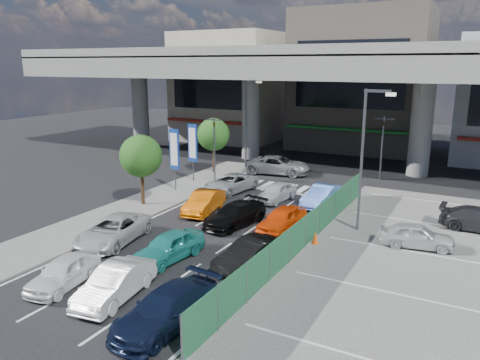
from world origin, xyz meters
The scene contains 30 objects.
ground centered at (0.00, 0.00, 0.00)m, with size 120.00×120.00×0.00m, color black.
parking_lot centered at (11.00, 2.00, 0.03)m, with size 12.00×28.00×0.06m, color #575755.
sidewalk_left centered at (-7.00, 4.00, 0.06)m, with size 4.00×30.00×0.12m, color #575755.
fence_run centered at (5.30, 1.00, 0.90)m, with size 0.16×22.00×1.80m, color #205E37, non-canonical shape.
expressway centered at (0.00, 22.00, 8.76)m, with size 64.00×14.00×10.75m.
building_west centered at (-16.00, 31.97, 6.49)m, with size 12.00×10.90×13.00m.
building_center centered at (0.00, 32.97, 7.49)m, with size 14.00×10.90×15.00m.
traffic_light_left centered at (-6.20, 12.00, 3.94)m, with size 1.60×1.24×5.20m.
traffic_light_right centered at (5.50, 19.00, 3.94)m, with size 1.60×1.24×5.20m.
street_lamp_right centered at (7.17, 6.00, 4.77)m, with size 1.65×0.22×8.00m.
street_lamp_left centered at (-6.33, 18.00, 4.77)m, with size 1.65×0.22×8.00m.
signboard_near centered at (-7.20, 7.99, 3.06)m, with size 0.80×0.14×4.70m.
signboard_far centered at (-7.60, 10.99, 3.06)m, with size 0.80×0.14×4.70m.
tree_near centered at (-7.00, 4.00, 3.39)m, with size 2.80×2.80×4.80m.
tree_far centered at (-7.80, 14.50, 3.39)m, with size 2.80×2.80×4.80m.
van_white_back_left centered at (-2.35, -6.86, 0.64)m, with size 1.52×3.78×1.29m, color white.
hatch_white_back_mid centered at (0.41, -6.67, 0.69)m, with size 1.46×4.19×1.38m, color white.
minivan_navy_back centered at (3.49, -7.37, 0.69)m, with size 1.93×4.76×1.38m, color black.
sedan_white_mid_left centered at (-4.01, -2.07, 0.69)m, with size 2.29×4.97×1.38m, color silver.
taxi_teal_mid centered at (-0.03, -2.48, 0.69)m, with size 1.63×4.05×1.38m, color teal.
hatch_black_mid_right centered at (3.93, -1.51, 0.69)m, with size 1.46×4.19×1.38m, color black.
taxi_orange_left centered at (-2.56, 4.67, 0.69)m, with size 1.46×4.19×1.38m, color #C95504.
sedan_black_mid centered at (0.38, 3.45, 0.66)m, with size 1.85×4.56×1.32m, color black.
taxi_orange_right centered at (3.19, 3.94, 0.67)m, with size 1.59×3.95×1.35m, color #ED4308.
wagon_silver_front_left centered at (-3.50, 9.78, 0.66)m, with size 2.19×4.76×1.32m, color #A3A6AA.
sedan_white_front_mid centered at (0.48, 9.29, 0.63)m, with size 1.49×3.71×1.26m, color silver.
kei_truck_front_right centered at (3.67, 9.65, 0.69)m, with size 1.46×4.19×1.38m, color #5681E8.
crossing_wagon_silver centered at (-2.72, 16.84, 0.77)m, with size 2.55×5.54×1.54m, color gray.
parked_sedan_white centered at (10.37, 4.74, 0.69)m, with size 1.49×3.70×1.26m, color silver.
traffic_cone centered at (5.60, 2.73, 0.41)m, with size 0.36×0.36×0.69m, color #F74F0D.
Camera 1 is at (13.03, -19.56, 9.30)m, focal length 35.00 mm.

